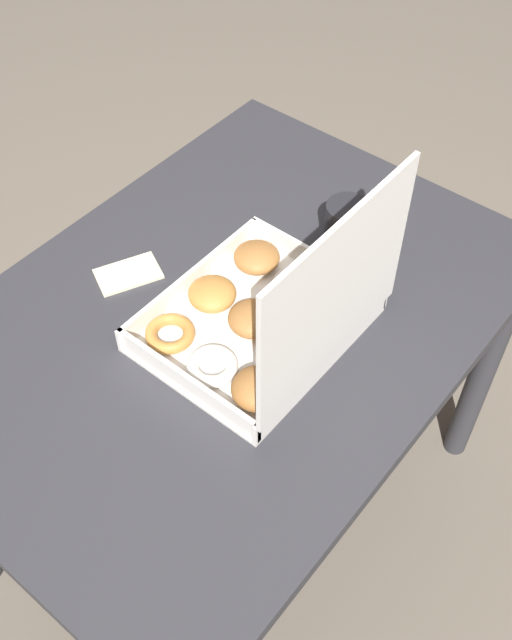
{
  "coord_description": "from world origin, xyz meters",
  "views": [
    {
      "loc": [
        0.63,
        0.57,
        1.68
      ],
      "look_at": [
        -0.0,
        0.06,
        0.73
      ],
      "focal_mm": 42.0,
      "sensor_mm": 36.0,
      "label": 1
    }
  ],
  "objects": [
    {
      "name": "coffee_mug",
      "position": [
        -0.26,
        0.06,
        0.76
      ],
      "size": [
        0.08,
        0.08,
        0.1
      ],
      "color": "#232328",
      "rests_on": "dining_table"
    },
    {
      "name": "paper_napkin",
      "position": [
        0.04,
        -0.2,
        0.71
      ],
      "size": [
        0.13,
        0.11,
        0.01
      ],
      "color": "beige",
      "rests_on": "dining_table"
    },
    {
      "name": "dining_table",
      "position": [
        0.0,
        0.0,
        0.6
      ],
      "size": [
        1.06,
        0.76,
        0.71
      ],
      "color": "#2D2D33",
      "rests_on": "ground_plane"
    },
    {
      "name": "ground_plane",
      "position": [
        0.0,
        0.0,
        0.0
      ],
      "size": [
        8.0,
        8.0,
        0.0
      ],
      "primitive_type": "plane",
      "color": "#6B6054"
    },
    {
      "name": "donut_box",
      "position": [
        -0.0,
        0.09,
        0.77
      ],
      "size": [
        0.35,
        0.3,
        0.34
      ],
      "color": "silver",
      "rests_on": "dining_table"
    }
  ]
}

